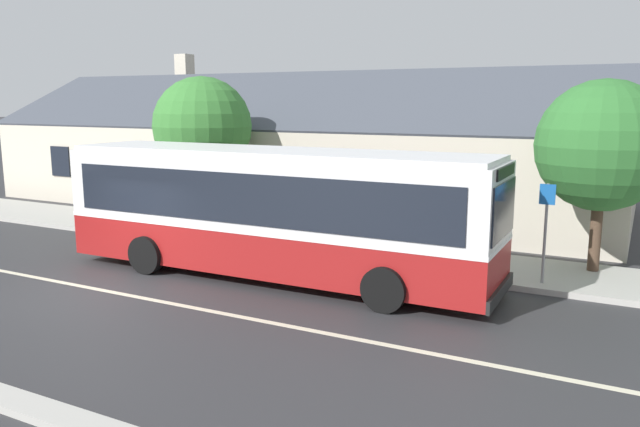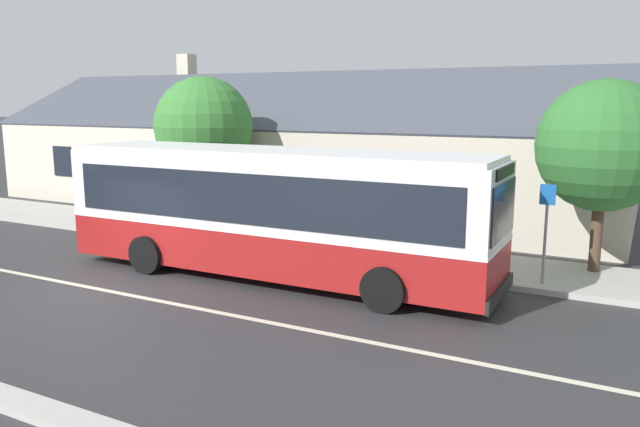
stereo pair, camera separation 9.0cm
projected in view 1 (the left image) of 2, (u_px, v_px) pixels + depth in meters
ground_plane at (101, 290)px, 14.87m from camera, size 300.00×300.00×0.00m
sidewalk_far at (245, 239)px, 20.08m from camera, size 60.00×3.00×0.15m
lane_divider_stripe at (101, 290)px, 14.87m from camera, size 60.00×0.16×0.01m
community_building at (302, 161)px, 27.48m from camera, size 27.01×10.33×6.72m
transit_bus at (273, 210)px, 15.69m from camera, size 11.44×2.87×3.26m
bench_by_building at (166, 220)px, 20.66m from camera, size 1.56×0.51×0.94m
street_tree_primary at (603, 146)px, 15.47m from camera, size 3.28×3.28×5.00m
street_tree_secondary at (203, 127)px, 21.50m from camera, size 3.40×3.40×5.29m
bus_stop_sign at (546, 222)px, 14.67m from camera, size 0.36×0.07×2.40m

